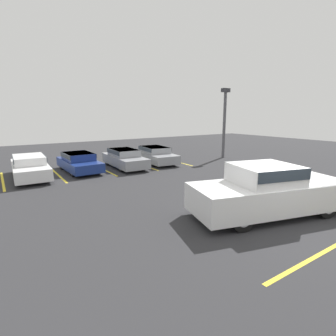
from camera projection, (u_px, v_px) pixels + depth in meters
name	position (u px, v px, depth m)	size (l,w,h in m)	color
ground_plane	(276.00, 224.00, 8.67)	(60.00, 60.00, 0.00)	#2D2D30
stall_stripe_a	(3.00, 181.00, 14.20)	(0.12, 4.89, 0.01)	yellow
stall_stripe_b	(58.00, 174.00, 15.72)	(0.12, 4.89, 0.01)	yellow
stall_stripe_c	(103.00, 169.00, 17.24)	(0.12, 4.89, 0.01)	yellow
stall_stripe_d	(141.00, 165.00, 18.76)	(0.12, 4.89, 0.01)	yellow
stall_stripe_e	(173.00, 161.00, 20.28)	(0.12, 4.89, 0.01)	yellow
pickup_truck	(270.00, 190.00, 9.28)	(6.06, 3.49, 1.84)	white
parked_sedan_a	(30.00, 166.00, 14.81)	(1.88, 4.74, 1.26)	silver
parked_sedan_b	(79.00, 161.00, 16.47)	(1.89, 4.28, 1.18)	navy
parked_sedan_c	(124.00, 158.00, 17.75)	(1.87, 4.57, 1.24)	gray
parked_sedan_d	(155.00, 154.00, 19.43)	(2.20, 4.76, 1.19)	gray
light_post	(224.00, 119.00, 21.24)	(0.70, 0.36, 5.57)	#515156
wheel_stop_curb	(34.00, 166.00, 17.83)	(1.72, 0.20, 0.14)	#B7B2A8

